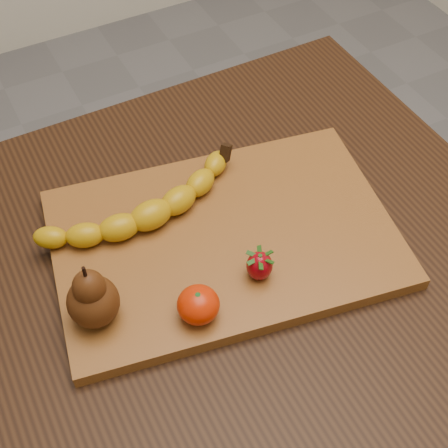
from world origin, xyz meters
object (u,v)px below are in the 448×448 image
table (166,315)px  cutting_board (224,238)px  pear (91,293)px  mandarin (198,305)px

table → cutting_board: bearing=5.5°
table → cutting_board: cutting_board is taller
cutting_board → pear: pear is taller
pear → mandarin: pear is taller
table → mandarin: mandarin is taller
table → mandarin: 0.17m
table → pear: 0.19m
cutting_board → mandarin: 0.13m
table → pear: (-0.10, -0.03, 0.17)m
pear → mandarin: 0.13m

